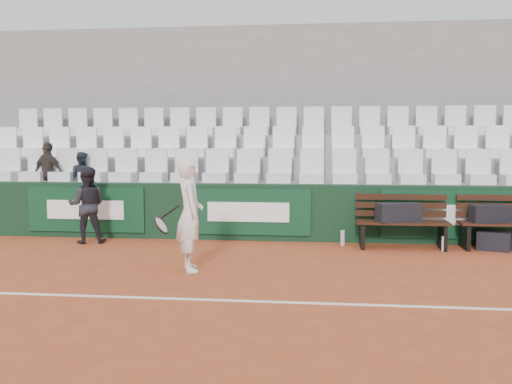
% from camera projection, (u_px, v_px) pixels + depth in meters
% --- Properties ---
extents(ground, '(80.00, 80.00, 0.00)m').
position_uv_depth(ground, '(222.00, 301.00, 6.30)').
color(ground, '#AD4827').
rests_on(ground, ground).
extents(court_baseline, '(18.00, 0.06, 0.01)m').
position_uv_depth(court_baseline, '(222.00, 300.00, 6.30)').
color(court_baseline, white).
rests_on(court_baseline, ground).
extents(back_barrier, '(18.00, 0.34, 1.00)m').
position_uv_depth(back_barrier, '(264.00, 212.00, 10.20)').
color(back_barrier, '#10321C').
rests_on(back_barrier, ground).
extents(grandstand_tier_front, '(18.00, 0.95, 1.00)m').
position_uv_depth(grandstand_tier_front, '(264.00, 208.00, 10.84)').
color(grandstand_tier_front, gray).
rests_on(grandstand_tier_front, ground).
extents(grandstand_tier_mid, '(18.00, 0.95, 1.45)m').
position_uv_depth(grandstand_tier_mid, '(269.00, 192.00, 11.76)').
color(grandstand_tier_mid, gray).
rests_on(grandstand_tier_mid, ground).
extents(grandstand_tier_back, '(18.00, 0.95, 1.90)m').
position_uv_depth(grandstand_tier_back, '(273.00, 178.00, 12.68)').
color(grandstand_tier_back, '#979895').
rests_on(grandstand_tier_back, ground).
extents(grandstand_rear_wall, '(18.00, 0.30, 4.40)m').
position_uv_depth(grandstand_rear_wall, '(275.00, 123.00, 13.19)').
color(grandstand_rear_wall, gray).
rests_on(grandstand_rear_wall, ground).
extents(seat_row_front, '(11.90, 0.44, 0.63)m').
position_uv_depth(seat_row_front, '(263.00, 166.00, 10.59)').
color(seat_row_front, white).
rests_on(seat_row_front, grandstand_tier_front).
extents(seat_row_mid, '(11.90, 0.44, 0.63)m').
position_uv_depth(seat_row_mid, '(268.00, 141.00, 11.49)').
color(seat_row_mid, white).
rests_on(seat_row_mid, grandstand_tier_mid).
extents(seat_row_back, '(11.90, 0.44, 0.63)m').
position_uv_depth(seat_row_back, '(272.00, 121.00, 12.40)').
color(seat_row_back, silver).
rests_on(seat_row_back, grandstand_tier_back).
extents(bench_left, '(1.50, 0.56, 0.45)m').
position_uv_depth(bench_left, '(402.00, 235.00, 9.39)').
color(bench_left, black).
rests_on(bench_left, ground).
extents(bench_right, '(1.50, 0.56, 0.45)m').
position_uv_depth(bench_right, '(506.00, 236.00, 9.26)').
color(bench_right, '#33180F').
rests_on(bench_right, ground).
extents(sports_bag_left, '(0.76, 0.50, 0.30)m').
position_uv_depth(sports_bag_left, '(398.00, 212.00, 9.35)').
color(sports_bag_left, black).
rests_on(sports_bag_left, bench_left).
extents(sports_bag_right, '(0.65, 0.39, 0.28)m').
position_uv_depth(sports_bag_right, '(490.00, 214.00, 9.26)').
color(sports_bag_right, black).
rests_on(sports_bag_right, bench_right).
extents(sports_bag_ground, '(0.58, 0.47, 0.31)m').
position_uv_depth(sports_bag_ground, '(494.00, 241.00, 9.23)').
color(sports_bag_ground, black).
rests_on(sports_bag_ground, ground).
extents(water_bottle_near, '(0.07, 0.07, 0.26)m').
position_uv_depth(water_bottle_near, '(343.00, 238.00, 9.66)').
color(water_bottle_near, '#ADBCC4').
rests_on(water_bottle_near, ground).
extents(water_bottle_far, '(0.07, 0.07, 0.25)m').
position_uv_depth(water_bottle_far, '(444.00, 244.00, 9.13)').
color(water_bottle_far, silver).
rests_on(water_bottle_far, ground).
extents(tennis_player, '(0.77, 0.66, 1.55)m').
position_uv_depth(tennis_player, '(190.00, 214.00, 7.73)').
color(tennis_player, white).
rests_on(tennis_player, ground).
extents(ball_kid, '(0.75, 0.65, 1.33)m').
position_uv_depth(ball_kid, '(87.00, 205.00, 9.87)').
color(ball_kid, black).
rests_on(ball_kid, ground).
extents(spectator_b, '(0.76, 0.51, 1.20)m').
position_uv_depth(spectator_b, '(48.00, 150.00, 11.10)').
color(spectator_b, '#302A26').
rests_on(spectator_b, grandstand_tier_front).
extents(spectator_c, '(0.59, 0.52, 1.01)m').
position_uv_depth(spectator_c, '(81.00, 155.00, 11.03)').
color(spectator_c, '#212631').
rests_on(spectator_c, grandstand_tier_front).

